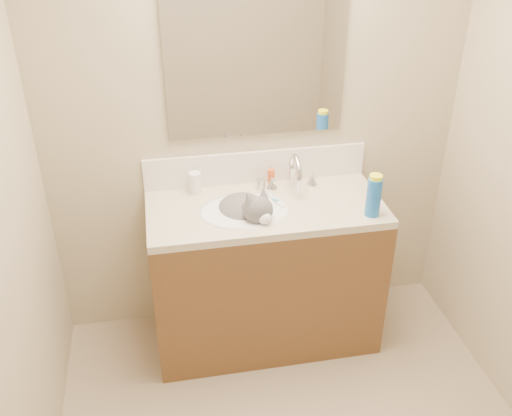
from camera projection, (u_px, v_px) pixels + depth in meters
name	position (u px, v px, depth m)	size (l,w,h in m)	color
room_shell	(332.00, 185.00, 1.74)	(2.24, 2.54, 2.52)	tan
vanity_cabinet	(265.00, 277.00, 3.11)	(1.20, 0.55, 0.82)	brown
counter_slab	(266.00, 209.00, 2.89)	(1.20, 0.55, 0.04)	beige
basin	(244.00, 223.00, 2.87)	(0.45, 0.36, 0.14)	white
faucet	(294.00, 175.00, 2.98)	(0.28, 0.20, 0.21)	silver
cat	(246.00, 214.00, 2.87)	(0.40, 0.42, 0.31)	#545154
backsplash	(256.00, 167.00, 3.06)	(1.20, 0.02, 0.18)	white
mirror	(256.00, 57.00, 2.76)	(0.90, 0.02, 0.80)	white
pill_bottle	(195.00, 183.00, 2.97)	(0.06, 0.06, 0.12)	white
pill_label	(195.00, 185.00, 2.97)	(0.06, 0.06, 0.04)	orange
silver_jar	(260.00, 184.00, 3.02)	(0.05, 0.05, 0.06)	#B7B7BC
amber_bottle	(271.00, 177.00, 3.05)	(0.04, 0.04, 0.09)	#E44F1A
toothbrush	(276.00, 201.00, 2.91)	(0.02, 0.15, 0.01)	white
toothbrush_head	(276.00, 200.00, 2.91)	(0.02, 0.03, 0.02)	#6BBDE4
spray_can	(374.00, 197.00, 2.75)	(0.07, 0.07, 0.20)	blue
spray_cap	(376.00, 179.00, 2.70)	(0.06, 0.06, 0.04)	#EEFF1A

